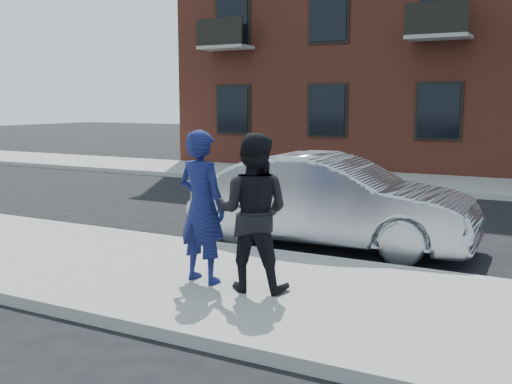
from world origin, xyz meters
The scene contains 8 objects.
ground centered at (0.00, 0.00, 0.00)m, with size 100.00×100.00×0.00m, color black.
near_sidewalk centered at (0.00, -0.25, 0.07)m, with size 50.00×3.50×0.15m, color gray.
near_curb centered at (0.00, 1.55, 0.07)m, with size 50.00×0.10×0.15m, color #999691.
far_sidewalk centered at (0.00, 11.25, 0.07)m, with size 50.00×3.50×0.15m, color gray.
far_curb centered at (0.00, 9.45, 0.07)m, with size 50.00×0.10×0.15m, color #999691.
silver_sedan centered at (0.41, 2.75, 0.80)m, with size 1.69×4.84×1.59m, color #999BA3.
man_hoodie centered at (-0.17, -0.39, 1.14)m, with size 0.79×0.58×1.99m.
man_peacoat centered at (0.57, -0.38, 1.13)m, with size 1.09×0.93×1.96m.
Camera 1 is at (4.03, -6.78, 2.48)m, focal length 42.00 mm.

